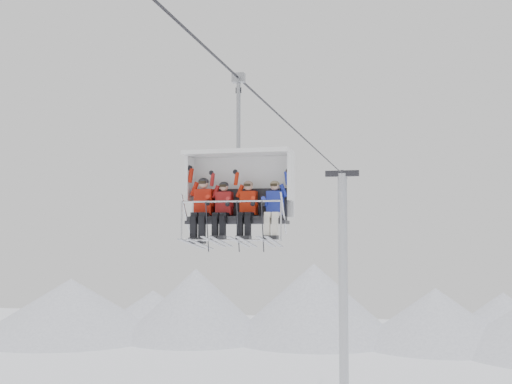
% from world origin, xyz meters
% --- Properties ---
extents(ridgeline, '(72.00, 21.00, 7.00)m').
position_xyz_m(ridgeline, '(-1.58, 42.05, 2.84)').
color(ridgeline, silver).
rests_on(ridgeline, ground).
extents(lift_tower_right, '(2.00, 1.80, 13.48)m').
position_xyz_m(lift_tower_right, '(0.00, 22.00, 5.78)').
color(lift_tower_right, '#B0B2B7').
rests_on(lift_tower_right, ground).
extents(haul_cable, '(0.06, 50.00, 0.06)m').
position_xyz_m(haul_cable, '(0.00, 0.00, 13.30)').
color(haul_cable, '#2A2A2F').
rests_on(haul_cable, lift_tower_left).
extents(chairlift_carrier, '(2.53, 1.17, 3.98)m').
position_xyz_m(chairlift_carrier, '(0.00, -1.65, 10.71)').
color(chairlift_carrier, black).
rests_on(chairlift_carrier, haul_cable).
extents(skier_far_left, '(0.42, 1.69, 1.67)m').
position_xyz_m(skier_far_left, '(-0.83, -1.95, 10.22)').
color(skier_far_left, red).
rests_on(skier_far_left, chairlift_carrier).
extents(skier_center_left, '(0.37, 1.69, 1.51)m').
position_xyz_m(skier_center_left, '(-0.32, -1.97, 10.18)').
color(skier_center_left, '#A51C1B').
rests_on(skier_center_left, chairlift_carrier).
extents(skier_center_right, '(0.38, 1.69, 1.52)m').
position_xyz_m(skier_center_right, '(0.27, -1.96, 10.18)').
color(skier_center_right, red).
rests_on(skier_center_right, chairlift_carrier).
extents(skier_far_right, '(0.37, 1.69, 1.51)m').
position_xyz_m(skier_far_right, '(0.90, -1.97, 10.17)').
color(skier_far_right, '#2232AC').
rests_on(skier_far_right, chairlift_carrier).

